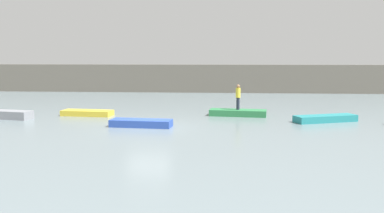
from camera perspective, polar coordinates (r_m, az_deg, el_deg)
ground_plane at (r=23.67m, az=-6.14°, el=-2.83°), size 120.00×120.00×0.00m
embankment_wall at (r=46.31m, az=-0.87°, el=3.94°), size 80.00×1.20×3.13m
rowboat_grey at (r=28.95m, az=-23.81°, el=-1.07°), size 2.76×1.50×0.53m
rowboat_yellow at (r=28.86m, az=-14.39°, el=-0.87°), size 3.54×1.53×0.37m
rowboat_blue at (r=23.75m, az=-7.11°, el=-2.31°), size 3.61×1.45×0.41m
rowboat_green at (r=28.00m, az=6.41°, el=-0.87°), size 3.94×1.69×0.43m
rowboat_teal at (r=26.61m, az=18.10°, el=-1.60°), size 4.10×2.42×0.41m
person_yellow_shirt at (r=27.87m, az=6.44°, el=1.51°), size 0.32×0.32×1.72m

